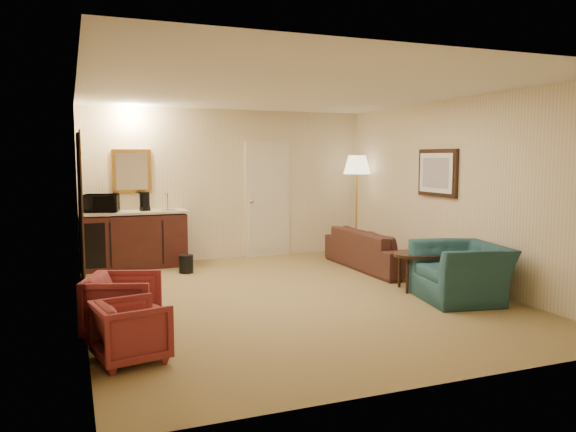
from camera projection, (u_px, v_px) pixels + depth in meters
name	position (u px, v px, depth m)	size (l,w,h in m)	color
ground	(292.00, 297.00, 7.18)	(6.00, 6.00, 0.00)	olive
room_walls	(265.00, 162.00, 7.68)	(5.02, 6.01, 2.61)	beige
wetbar_cabinet	(135.00, 239.00, 9.05)	(1.64, 0.58, 0.92)	#3E1513
sofa	(377.00, 243.00, 8.99)	(2.12, 0.62, 0.83)	black
teal_armchair	(461.00, 263.00, 6.97)	(1.09, 0.71, 0.95)	#1B4045
rose_chair_near	(123.00, 302.00, 5.60)	(0.67, 0.62, 0.69)	maroon
rose_chair_far	(131.00, 328.00, 4.89)	(0.58, 0.54, 0.59)	maroon
coffee_table	(424.00, 271.00, 7.54)	(0.89, 0.60, 0.51)	black
floor_lamp	(356.00, 206.00, 10.10)	(0.48, 0.48, 1.82)	gold
waste_bin	(186.00, 264.00, 8.67)	(0.22, 0.22, 0.28)	black
microwave	(101.00, 201.00, 8.79)	(0.51, 0.28, 0.35)	black
coffee_maker	(145.00, 201.00, 9.04)	(0.16, 0.16, 0.30)	black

